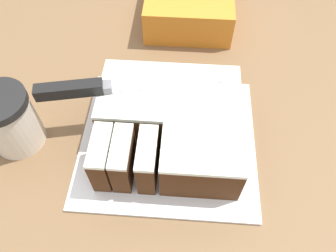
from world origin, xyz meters
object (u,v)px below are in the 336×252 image
object	(u,v)px
knife	(87,89)
storage_box	(189,4)
coffee_cup	(9,121)
cake_board	(168,140)
cake	(170,125)

from	to	relation	value
knife	storage_box	world-z (taller)	knife
knife	storage_box	bearing A→B (deg)	52.32
knife	coffee_cup	distance (m)	0.15
coffee_cup	cake_board	bearing A→B (deg)	3.09
knife	coffee_cup	size ratio (longest dim) A/B	2.70
cake_board	storage_box	distance (m)	0.36
cake_board	coffee_cup	world-z (taller)	coffee_cup
cake	knife	xyz separation A→B (m)	(-0.14, 0.03, 0.05)
cake_board	knife	bearing A→B (deg)	167.54
coffee_cup	storage_box	xyz separation A→B (m)	(0.30, 0.38, -0.02)
storage_box	cake_board	bearing A→B (deg)	-93.90
coffee_cup	storage_box	distance (m)	0.48
storage_box	coffee_cup	bearing A→B (deg)	-128.15
cake_board	knife	size ratio (longest dim) A/B	1.01
cake_board	coffee_cup	xyz separation A→B (m)	(-0.27, -0.01, 0.06)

